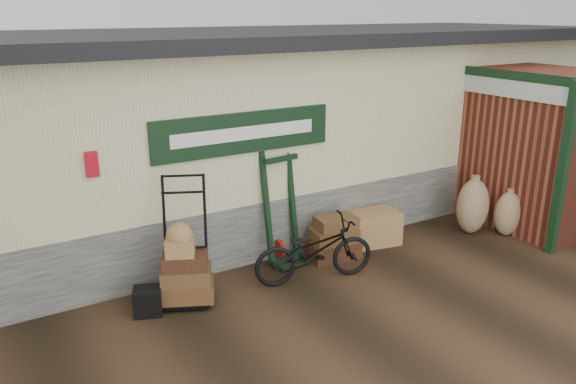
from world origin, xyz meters
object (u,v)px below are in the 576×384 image
object	(u,v)px
wicker_hamper	(372,227)
black_trunk	(148,301)
suitcase_stack	(334,237)
porter_trolley	(185,239)
bicycle	(314,247)
green_barrow	(282,208)

from	to	relation	value
wicker_hamper	black_trunk	world-z (taller)	wicker_hamper
suitcase_stack	porter_trolley	bearing A→B (deg)	-179.52
black_trunk	bicycle	world-z (taller)	bicycle
porter_trolley	wicker_hamper	world-z (taller)	porter_trolley
porter_trolley	bicycle	xyz separation A→B (m)	(1.64, -0.44, -0.32)
wicker_hamper	black_trunk	bearing A→B (deg)	-175.50
bicycle	suitcase_stack	bearing A→B (deg)	-42.22
porter_trolley	green_barrow	distance (m)	1.61
green_barrow	suitcase_stack	bearing A→B (deg)	-29.46
suitcase_stack	wicker_hamper	size ratio (longest dim) A/B	0.91
suitcase_stack	wicker_hamper	bearing A→B (deg)	8.67
green_barrow	wicker_hamper	world-z (taller)	green_barrow
black_trunk	wicker_hamper	bearing A→B (deg)	4.50
suitcase_stack	bicycle	bearing A→B (deg)	-145.01
porter_trolley	wicker_hamper	xyz separation A→B (m)	(3.13, 0.15, -0.55)
wicker_hamper	black_trunk	distance (m)	3.71
green_barrow	bicycle	bearing A→B (deg)	-92.92
suitcase_stack	wicker_hamper	world-z (taller)	suitcase_stack
wicker_hamper	bicycle	distance (m)	1.61
green_barrow	black_trunk	bearing A→B (deg)	-175.52
porter_trolley	black_trunk	xyz separation A→B (m)	(-0.57, -0.14, -0.64)
black_trunk	bicycle	bearing A→B (deg)	-7.58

